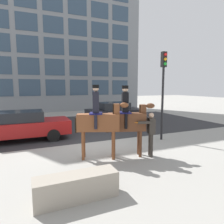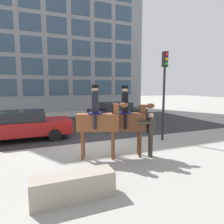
{
  "view_description": "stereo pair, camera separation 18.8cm",
  "coord_description": "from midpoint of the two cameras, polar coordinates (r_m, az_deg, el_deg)",
  "views": [
    {
      "loc": [
        -2.92,
        -8.36,
        2.65
      ],
      "look_at": [
        0.27,
        -1.03,
        1.62
      ],
      "focal_mm": 32.0,
      "sensor_mm": 36.0,
      "label": 1
    },
    {
      "loc": [
        -2.74,
        -8.43,
        2.65
      ],
      "look_at": [
        0.27,
        -1.03,
        1.62
      ],
      "focal_mm": 32.0,
      "sensor_mm": 36.0,
      "label": 2
    }
  ],
  "objects": [
    {
      "name": "ground_plane",
      "position": [
        9.24,
        -3.44,
        -9.3
      ],
      "size": [
        80.0,
        80.0,
        0.0
      ],
      "primitive_type": "plane",
      "color": "#9E9B93"
    },
    {
      "name": "road_surface",
      "position": [
        13.7,
        -9.86,
        -3.88
      ],
      "size": [
        19.46,
        8.5,
        0.01
      ],
      "color": "#2D2D30",
      "rests_on": "ground_plane"
    },
    {
      "name": "office_building_facade",
      "position": [
        22.59,
        -15.36,
        24.35
      ],
      "size": [
        19.46,
        0.33,
        18.66
      ],
      "color": "gray",
      "rests_on": "ground_plane"
    },
    {
      "name": "mounted_horse_lead",
      "position": [
        7.25,
        -3.12,
        -2.43
      ],
      "size": [
        1.86,
        0.96,
        2.7
      ],
      "rotation": [
        0.0,
        0.0,
        -0.37
      ],
      "color": "brown",
      "rests_on": "ground_plane"
    },
    {
      "name": "mounted_horse_companion",
      "position": [
        7.5,
        5.09,
        -2.3
      ],
      "size": [
        1.78,
        0.86,
        2.68
      ],
      "rotation": [
        0.0,
        0.0,
        -0.32
      ],
      "color": "#59331E",
      "rests_on": "ground_plane"
    },
    {
      "name": "pedestrian_bystander",
      "position": [
        7.64,
        11.61,
        -5.34
      ],
      "size": [
        0.9,
        0.45,
        1.67
      ],
      "rotation": [
        0.0,
        0.0,
        2.84
      ],
      "color": "#332D28",
      "rests_on": "ground_plane"
    },
    {
      "name": "street_car_near_lane",
      "position": [
        10.74,
        -23.85,
        -3.44
      ],
      "size": [
        4.59,
        1.82,
        1.45
      ],
      "color": "maroon",
      "rests_on": "ground_plane"
    },
    {
      "name": "street_car_far_lane",
      "position": [
        14.69,
        1.68,
        0.04
      ],
      "size": [
        4.09,
        1.92,
        1.48
      ],
      "color": "black",
      "rests_on": "ground_plane"
    },
    {
      "name": "traffic_light",
      "position": [
        10.03,
        15.28,
        8.27
      ],
      "size": [
        0.24,
        0.29,
        4.28
      ],
      "color": "black",
      "rests_on": "ground_plane"
    },
    {
      "name": "planter_ledge",
      "position": [
        5.08,
        -9.91,
        -20.22
      ],
      "size": [
        1.95,
        0.56,
        0.61
      ],
      "color": "#9E9384",
      "rests_on": "ground_plane"
    }
  ]
}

